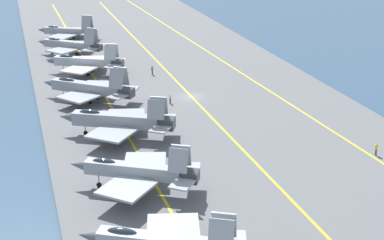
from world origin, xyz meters
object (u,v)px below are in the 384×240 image
(crew_yellow_vest, at_px, (376,148))
(parked_jet_third, at_px, (136,171))
(parked_jet_fourth, at_px, (118,120))
(crew_white_vest, at_px, (170,98))
(parked_jet_fifth, at_px, (89,88))
(parked_jet_seventh, at_px, (70,45))
(crew_green_vest, at_px, (152,70))
(parked_jet_sixth, at_px, (86,62))
(parked_jet_eighth, at_px, (68,31))

(crew_yellow_vest, bearing_deg, parked_jet_third, 91.13)
(parked_jet_fourth, bearing_deg, parked_jet_third, 176.63)
(crew_white_vest, bearing_deg, parked_jet_fifth, 68.46)
(parked_jet_seventh, height_order, crew_green_vest, parked_jet_seventh)
(parked_jet_sixth, xyz_separation_m, parked_jet_seventh, (14.94, 1.29, 0.08))
(parked_jet_seventh, distance_m, crew_green_vest, 23.54)
(parked_jet_fifth, height_order, crew_yellow_vest, parked_jet_fifth)
(parked_jet_sixth, height_order, crew_green_vest, parked_jet_sixth)
(parked_jet_sixth, distance_m, parked_jet_eighth, 30.72)
(parked_jet_fourth, xyz_separation_m, parked_jet_sixth, (33.93, 0.12, -0.12))
(parked_jet_eighth, bearing_deg, parked_jet_fourth, -179.80)
(crew_white_vest, bearing_deg, crew_green_vest, -3.70)
(crew_green_vest, bearing_deg, crew_white_vest, 176.30)
(parked_jet_eighth, height_order, crew_white_vest, parked_jet_eighth)
(parked_jet_fourth, height_order, crew_green_vest, parked_jet_fourth)
(crew_yellow_vest, bearing_deg, parked_jet_seventh, 27.01)
(parked_jet_fifth, distance_m, crew_yellow_vest, 47.88)
(parked_jet_third, distance_m, parked_jet_sixth, 51.18)
(crew_yellow_vest, bearing_deg, crew_white_vest, 35.94)
(parked_jet_sixth, relative_size, crew_green_vest, 8.77)
(parked_jet_fourth, distance_m, parked_jet_eighth, 64.65)
(parked_jet_seventh, relative_size, crew_green_vest, 8.34)
(parked_jet_fourth, bearing_deg, parked_jet_seventh, 1.66)
(parked_jet_sixth, height_order, crew_yellow_vest, parked_jet_sixth)
(parked_jet_third, bearing_deg, parked_jet_eighth, -0.55)
(parked_jet_third, height_order, parked_jet_sixth, parked_jet_third)
(crew_green_vest, relative_size, crew_white_vest, 0.99)
(parked_jet_seventh, xyz_separation_m, parked_jet_eighth, (15.78, -1.19, -0.35))
(parked_jet_third, xyz_separation_m, crew_white_vest, (29.47, -12.07, -1.65))
(parked_jet_third, distance_m, parked_jet_fourth, 17.26)
(parked_jet_fourth, distance_m, parked_jet_sixth, 33.94)
(parked_jet_third, xyz_separation_m, parked_jet_fourth, (17.23, -1.01, -0.07))
(parked_jet_eighth, bearing_deg, parked_jet_third, 179.45)
(parked_jet_sixth, bearing_deg, parked_jet_fifth, 174.17)
(crew_yellow_vest, bearing_deg, parked_jet_fifth, 44.89)
(parked_jet_sixth, bearing_deg, parked_jet_eighth, 0.18)
(parked_jet_fifth, relative_size, crew_green_vest, 8.98)
(parked_jet_third, distance_m, crew_green_vest, 48.81)
(crew_green_vest, bearing_deg, parked_jet_third, 164.30)
(parked_jet_seventh, height_order, crew_yellow_vest, parked_jet_seventh)
(crew_green_vest, bearing_deg, parked_jet_seventh, 35.39)
(parked_jet_third, relative_size, crew_green_vest, 8.60)
(parked_jet_seventh, bearing_deg, parked_jet_third, -179.65)
(parked_jet_fourth, distance_m, parked_jet_seventh, 48.89)
(parked_jet_fifth, distance_m, parked_jet_eighth, 47.35)
(parked_jet_eighth, bearing_deg, crew_yellow_vest, -158.39)
(parked_jet_seventh, relative_size, parked_jet_eighth, 1.00)
(crew_white_vest, bearing_deg, parked_jet_eighth, 12.15)
(parked_jet_third, relative_size, parked_jet_seventh, 1.03)
(parked_jet_fourth, xyz_separation_m, parked_jet_seventh, (48.87, 1.41, -0.04))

